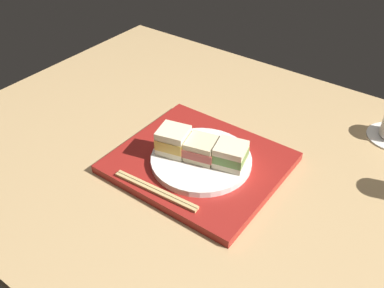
% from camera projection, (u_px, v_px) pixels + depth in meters
% --- Properties ---
extents(ground_plane, '(1.40, 1.00, 0.03)m').
position_uv_depth(ground_plane, '(220.00, 164.00, 1.00)').
color(ground_plane, tan).
extents(serving_tray, '(0.36, 0.32, 0.02)m').
position_uv_depth(serving_tray, '(199.00, 163.00, 0.97)').
color(serving_tray, maroon).
rests_on(serving_tray, ground_plane).
extents(sandwich_plate, '(0.23, 0.23, 0.01)m').
position_uv_depth(sandwich_plate, '(201.00, 160.00, 0.95)').
color(sandwich_plate, white).
rests_on(sandwich_plate, serving_tray).
extents(sandwich_near, '(0.08, 0.08, 0.06)m').
position_uv_depth(sandwich_near, '(173.00, 141.00, 0.94)').
color(sandwich_near, beige).
rests_on(sandwich_near, sandwich_plate).
extents(sandwich_middle, '(0.08, 0.08, 0.05)m').
position_uv_depth(sandwich_middle, '(201.00, 149.00, 0.93)').
color(sandwich_middle, beige).
rests_on(sandwich_middle, sandwich_plate).
extents(sandwich_far, '(0.08, 0.08, 0.05)m').
position_uv_depth(sandwich_far, '(231.00, 155.00, 0.91)').
color(sandwich_far, beige).
rests_on(sandwich_far, sandwich_plate).
extents(chopsticks_pair, '(0.20, 0.03, 0.01)m').
position_uv_depth(chopsticks_pair, '(156.00, 190.00, 0.88)').
color(chopsticks_pair, tan).
rests_on(chopsticks_pair, serving_tray).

